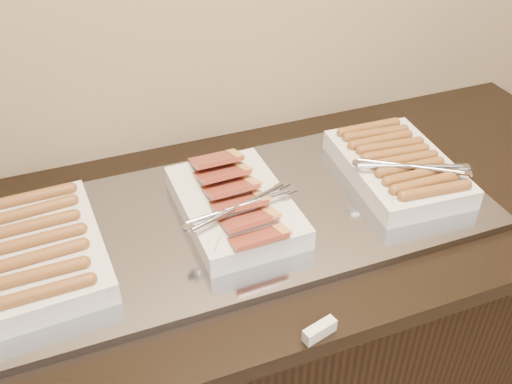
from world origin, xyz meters
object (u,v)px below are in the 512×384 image
at_px(dish_right, 398,166).
at_px(dish_center, 235,205).
at_px(warming_tray, 227,220).
at_px(dish_left, 40,250).
at_px(counter, 236,348).

bearing_deg(dish_right, dish_center, -176.54).
bearing_deg(dish_center, warming_tray, 165.47).
bearing_deg(dish_left, counter, -3.34).
distance_m(warming_tray, dish_center, 0.05).
bearing_deg(dish_center, dish_left, 178.40).
relative_size(warming_tray, dish_right, 3.27).
distance_m(dish_left, dish_right, 0.83).
distance_m(dish_center, dish_right, 0.42).
bearing_deg(dish_left, warming_tray, -3.34).
xyz_separation_m(counter, dish_center, (0.01, -0.00, 0.50)).
bearing_deg(dish_right, warming_tray, -177.13).
xyz_separation_m(warming_tray, dish_left, (-0.40, 0.00, 0.04)).
distance_m(warming_tray, dish_right, 0.44).
relative_size(counter, dish_center, 5.67).
xyz_separation_m(dish_left, dish_right, (0.83, -0.00, 0.00)).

